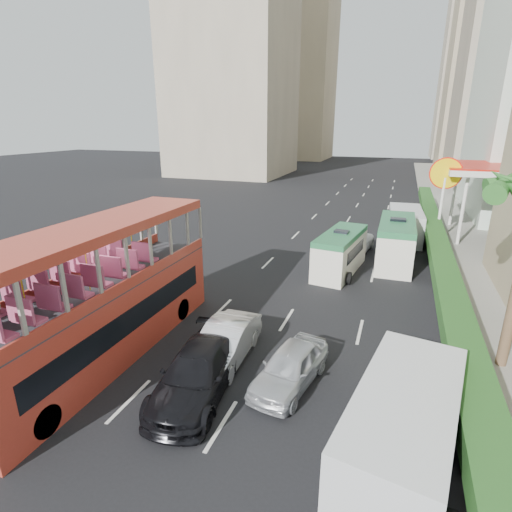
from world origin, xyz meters
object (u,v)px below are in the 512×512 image
at_px(car_black, 198,392).
at_px(minibus_far, 396,242).
at_px(panel_van_far, 405,225).
at_px(shell_station, 488,203).
at_px(double_decker_bus, 101,293).
at_px(van_asset, 350,253).
at_px(car_silver_lane_b, 290,384).
at_px(car_silver_lane_a, 225,361).
at_px(panel_van_near, 403,430).
at_px(minibus_near, 340,252).

height_order(car_black, minibus_far, minibus_far).
relative_size(panel_van_far, shell_station, 0.71).
height_order(double_decker_bus, van_asset, double_decker_bus).
distance_m(van_asset, shell_station, 11.90).
bearing_deg(minibus_far, van_asset, 160.29).
xyz_separation_m(car_silver_lane_b, minibus_far, (2.89, 14.14, 1.36)).
bearing_deg(van_asset, car_silver_lane_a, -92.29).
height_order(panel_van_near, panel_van_far, panel_van_far).
distance_m(car_silver_lane_b, van_asset, 15.14).
bearing_deg(van_asset, panel_van_far, 63.79).
height_order(double_decker_bus, panel_van_far, double_decker_bus).
distance_m(double_decker_bus, car_silver_lane_b, 7.42).
relative_size(minibus_near, panel_van_near, 0.96).
distance_m(car_silver_lane_b, panel_van_near, 4.36).
bearing_deg(car_silver_lane_a, double_decker_bus, -167.36).
relative_size(double_decker_bus, panel_van_far, 1.94).
bearing_deg(shell_station, car_black, -116.25).
distance_m(minibus_near, panel_van_near, 14.21).
bearing_deg(car_black, double_decker_bus, 161.82).
height_order(car_black, shell_station, shell_station).
height_order(minibus_far, panel_van_near, minibus_far).
bearing_deg(car_black, panel_van_near, -15.09).
height_order(double_decker_bus, car_silver_lane_a, double_decker_bus).
bearing_deg(panel_van_near, minibus_far, 102.14).
relative_size(car_silver_lane_b, van_asset, 0.79).
distance_m(minibus_far, panel_van_near, 16.49).
relative_size(car_silver_lane_a, van_asset, 0.89).
height_order(car_black, panel_van_near, panel_van_near).
xyz_separation_m(van_asset, minibus_near, (-0.15, -3.73, 1.19)).
height_order(panel_van_far, shell_station, shell_station).
height_order(minibus_far, shell_station, shell_station).
relative_size(panel_van_near, panel_van_far, 0.99).
bearing_deg(car_silver_lane_a, car_black, -94.40).
distance_m(car_silver_lane_b, minibus_near, 11.47).
height_order(car_silver_lane_b, panel_van_near, panel_van_near).
height_order(double_decker_bus, car_black, double_decker_bus).
bearing_deg(van_asset, minibus_near, -84.26).
bearing_deg(car_silver_lane_b, shell_station, 78.38).
bearing_deg(minibus_near, car_black, -93.62).
height_order(car_silver_lane_a, car_black, car_black).
height_order(minibus_near, panel_van_far, minibus_near).
bearing_deg(panel_van_near, car_silver_lane_a, 164.99).
height_order(minibus_near, shell_station, shell_station).
distance_m(van_asset, panel_van_far, 6.09).
bearing_deg(car_silver_lane_b, minibus_far, 88.80).
distance_m(car_silver_lane_a, panel_van_far, 20.50).
height_order(car_silver_lane_a, minibus_near, minibus_near).
relative_size(car_black, minibus_far, 0.82).
distance_m(car_silver_lane_b, shell_station, 24.34).
xyz_separation_m(panel_van_far, shell_station, (5.63, 2.35, 1.62)).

